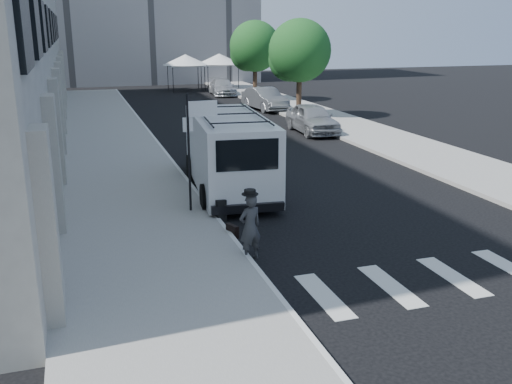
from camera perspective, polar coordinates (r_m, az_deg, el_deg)
ground at (r=15.21m, az=5.59°, el=-4.98°), size 120.00×120.00×0.00m
sidewalk_left at (r=29.54m, az=-14.62°, el=5.10°), size 4.50×48.00×0.15m
sidewalk_right at (r=36.53m, az=6.32°, el=7.55°), size 4.00×56.00×0.15m
sign_pole at (r=16.79m, az=-6.02°, el=6.42°), size 1.03×0.07×3.50m
tree_near at (r=35.72m, az=4.15°, el=13.69°), size 3.80×3.83×6.03m
tree_far at (r=44.20m, az=-0.29°, el=14.19°), size 3.80×3.83×6.03m
tent_left at (r=52.00m, az=-7.07°, el=12.97°), size 4.00×4.00×3.20m
tent_right at (r=53.17m, az=-3.70°, el=13.12°), size 4.00×4.00×3.20m
businessman at (r=13.75m, az=-0.60°, el=-3.55°), size 0.69×0.55×1.65m
briefcase at (r=15.45m, az=-2.38°, el=-3.90°), size 0.27×0.45×0.34m
suitcase at (r=16.72m, az=-3.70°, el=-1.75°), size 0.35×0.49×1.26m
cargo_van at (r=19.68m, az=-2.79°, el=4.02°), size 2.96×7.16×2.60m
parked_car_a at (r=30.92m, az=5.66°, el=7.34°), size 2.02×4.65×1.56m
parked_car_b at (r=39.54m, az=0.90°, el=9.29°), size 2.17×4.77×1.52m
parked_car_c at (r=48.56m, az=-3.40°, el=10.42°), size 2.22×4.72×1.33m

